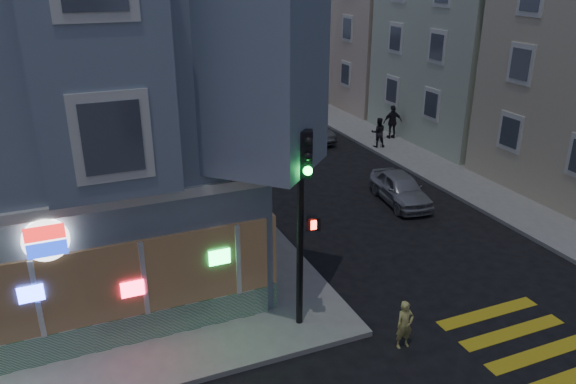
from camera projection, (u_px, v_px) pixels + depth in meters
sidewalk_ne at (464, 100)px, 39.75m from camera, size 24.00×42.00×0.15m
row_house_b at (508, 36)px, 30.51m from camera, size 12.00×8.60×10.50m
row_house_c at (412, 33)px, 38.47m from camera, size 12.00×8.60×9.00m
row_house_d at (349, 12)px, 45.88m from camera, size 12.00×8.60×10.50m
utility_pole at (320, 37)px, 34.88m from camera, size 2.20×0.30×9.00m
street_tree_near at (286, 40)px, 40.40m from camera, size 3.00×3.00×5.30m
street_tree_far at (250, 29)px, 47.23m from camera, size 3.00×3.00×5.30m
running_child at (405, 325)px, 14.05m from camera, size 0.49×0.33×1.30m
pedestrian_a at (378, 132)px, 29.10m from camera, size 0.92×0.82×1.55m
pedestrian_b at (393, 122)px, 30.51m from camera, size 1.12×0.58×1.82m
parked_car_a at (400, 188)px, 22.67m from camera, size 1.93×3.79×1.24m
parked_car_b at (310, 130)px, 30.69m from camera, size 1.56×3.68×1.18m
parked_car_c at (296, 103)px, 36.63m from camera, size 1.75×4.17×1.20m
parked_car_d at (258, 87)px, 40.78m from camera, size 2.86×5.27×1.40m
traffic_signal at (303, 198)px, 13.52m from camera, size 0.69×0.60×5.39m
fire_hydrant at (378, 140)px, 29.19m from camera, size 0.43×0.25×0.74m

